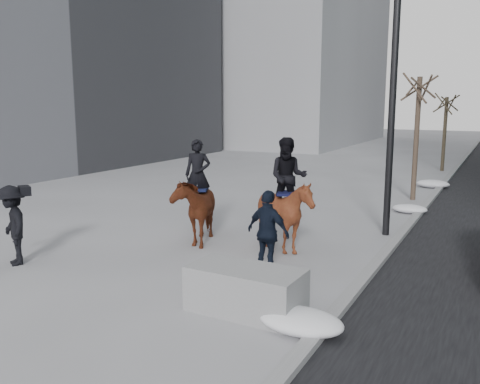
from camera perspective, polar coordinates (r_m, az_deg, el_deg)
The scene contains 11 objects.
ground at distance 10.93m, azimuth -2.97°, elevation -8.75°, with size 120.00×120.00×0.00m, color gray.
curb at distance 19.33m, azimuth 20.48°, elevation -0.90°, with size 0.25×90.00×0.12m, color gray.
planter at distance 8.75m, azimuth 0.65°, elevation -10.94°, with size 1.94×0.97×0.77m, color gray.
tree_near at distance 19.34m, azimuth 19.22°, elevation 6.32°, with size 1.20×1.20×4.89m, color #3D2E24, non-canonical shape.
tree_far at distance 28.24m, azimuth 22.00°, elevation 6.45°, with size 1.20×1.20×4.20m, color #3D3324, non-canonical shape.
mounted_left at distance 12.92m, azimuth -5.02°, elevation -1.37°, with size 1.64×2.21×2.60m.
mounted_right at distance 11.99m, azimuth 5.15°, elevation -1.68°, with size 1.87×1.98×2.72m.
feeder at distance 10.49m, azimuth 3.19°, elevation -4.55°, with size 1.10×0.97×1.75m.
camera_crew at distance 12.11m, azimuth -24.16°, elevation -3.40°, with size 1.31×1.12×1.75m.
lamppost at distance 13.81m, azimuth 16.97°, elevation 15.76°, with size 0.25×1.40×9.09m.
snow_piles at distance 15.19m, azimuth 17.23°, elevation -3.17°, with size 1.37×16.06×0.35m.
Camera 1 is at (5.32, -8.87, 3.52)m, focal length 38.00 mm.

